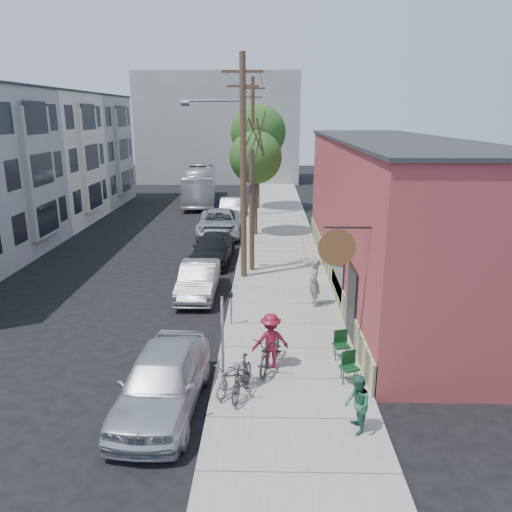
{
  "coord_description": "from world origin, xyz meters",
  "views": [
    {
      "loc": [
        3.53,
        -17.09,
        7.62
      ],
      "look_at": [
        3.05,
        4.28,
        1.5
      ],
      "focal_mm": 35.0,
      "sensor_mm": 36.0,
      "label": 1
    }
  ],
  "objects_px": {
    "car_0": "(162,381)",
    "car_1": "(198,280)",
    "car_4": "(231,208)",
    "tree_leafy_far": "(258,132)",
    "car_2": "(213,249)",
    "parking_meter_near": "(231,303)",
    "patron_green": "(357,404)",
    "utility_pole_near": "(242,165)",
    "cyclist": "(270,341)",
    "car_3": "(219,223)",
    "bus": "(200,185)",
    "patio_chair_b": "(349,368)",
    "parked_bike_b": "(232,375)",
    "sign_post": "(223,336)",
    "tree_bare": "(252,211)",
    "tree_leafy_mid": "(256,158)",
    "patio_chair_a": "(341,345)",
    "parked_bike_a": "(242,377)",
    "patron_grey": "(314,282)",
    "parking_meter_far": "(244,239)"
  },
  "relations": [
    {
      "from": "utility_pole_near",
      "to": "tree_leafy_far",
      "type": "distance_m",
      "value": 17.81
    },
    {
      "from": "patio_chair_b",
      "to": "car_0",
      "type": "bearing_deg",
      "value": 170.04
    },
    {
      "from": "tree_bare",
      "to": "car_3",
      "type": "bearing_deg",
      "value": 106.73
    },
    {
      "from": "cyclist",
      "to": "parked_bike_a",
      "type": "bearing_deg",
      "value": 50.44
    },
    {
      "from": "utility_pole_near",
      "to": "parked_bike_a",
      "type": "xyz_separation_m",
      "value": [
        0.48,
        -10.4,
        -4.73
      ]
    },
    {
      "from": "parked_bike_b",
      "to": "bus",
      "type": "relative_size",
      "value": 0.16
    },
    {
      "from": "bus",
      "to": "tree_leafy_far",
      "type": "bearing_deg",
      "value": -39.45
    },
    {
      "from": "cyclist",
      "to": "patio_chair_b",
      "type": "bearing_deg",
      "value": 148.0
    },
    {
      "from": "parking_meter_near",
      "to": "car_3",
      "type": "height_order",
      "value": "car_3"
    },
    {
      "from": "parking_meter_near",
      "to": "patron_green",
      "type": "height_order",
      "value": "patron_green"
    },
    {
      "from": "tree_leafy_mid",
      "to": "sign_post",
      "type": "bearing_deg",
      "value": -91.36
    },
    {
      "from": "parked_bike_b",
      "to": "bus",
      "type": "distance_m",
      "value": 31.92
    },
    {
      "from": "utility_pole_near",
      "to": "tree_bare",
      "type": "height_order",
      "value": "utility_pole_near"
    },
    {
      "from": "tree_bare",
      "to": "patio_chair_b",
      "type": "bearing_deg",
      "value": -73.65
    },
    {
      "from": "parked_bike_a",
      "to": "utility_pole_near",
      "type": "bearing_deg",
      "value": 106.7
    },
    {
      "from": "parking_meter_near",
      "to": "patron_grey",
      "type": "distance_m",
      "value": 3.75
    },
    {
      "from": "cyclist",
      "to": "bus",
      "type": "distance_m",
      "value": 30.81
    },
    {
      "from": "parked_bike_b",
      "to": "car_0",
      "type": "distance_m",
      "value": 1.97
    },
    {
      "from": "patio_chair_b",
      "to": "car_2",
      "type": "distance_m",
      "value": 13.57
    },
    {
      "from": "tree_leafy_far",
      "to": "car_1",
      "type": "xyz_separation_m",
      "value": [
        -2.21,
        -20.06,
        -5.46
      ]
    },
    {
      "from": "parked_bike_a",
      "to": "bus",
      "type": "relative_size",
      "value": 0.16
    },
    {
      "from": "utility_pole_near",
      "to": "parked_bike_a",
      "type": "bearing_deg",
      "value": -87.37
    },
    {
      "from": "sign_post",
      "to": "tree_bare",
      "type": "distance_m",
      "value": 11.33
    },
    {
      "from": "tree_leafy_mid",
      "to": "parked_bike_a",
      "type": "height_order",
      "value": "tree_leafy_mid"
    },
    {
      "from": "car_0",
      "to": "car_4",
      "type": "relative_size",
      "value": 1.11
    },
    {
      "from": "car_0",
      "to": "car_4",
      "type": "height_order",
      "value": "car_0"
    },
    {
      "from": "cyclist",
      "to": "parked_bike_b",
      "type": "height_order",
      "value": "cyclist"
    },
    {
      "from": "tree_bare",
      "to": "car_2",
      "type": "distance_m",
      "value": 3.69
    },
    {
      "from": "tree_leafy_mid",
      "to": "car_1",
      "type": "bearing_deg",
      "value": -101.42
    },
    {
      "from": "cyclist",
      "to": "car_2",
      "type": "bearing_deg",
      "value": -88.26
    },
    {
      "from": "cyclist",
      "to": "parked_bike_b",
      "type": "bearing_deg",
      "value": 38.23
    },
    {
      "from": "car_0",
      "to": "car_1",
      "type": "distance_m",
      "value": 8.67
    },
    {
      "from": "parking_meter_near",
      "to": "bus",
      "type": "xyz_separation_m",
      "value": [
        -4.68,
        27.03,
        0.54
      ]
    },
    {
      "from": "patio_chair_b",
      "to": "patron_grey",
      "type": "relative_size",
      "value": 0.45
    },
    {
      "from": "tree_leafy_mid",
      "to": "tree_leafy_far",
      "type": "height_order",
      "value": "tree_leafy_far"
    },
    {
      "from": "sign_post",
      "to": "patron_grey",
      "type": "bearing_deg",
      "value": 64.81
    },
    {
      "from": "patron_green",
      "to": "patio_chair_a",
      "type": "bearing_deg",
      "value": 175.29
    },
    {
      "from": "patron_green",
      "to": "car_3",
      "type": "relative_size",
      "value": 0.25
    },
    {
      "from": "car_3",
      "to": "patron_green",
      "type": "bearing_deg",
      "value": -77.74
    },
    {
      "from": "utility_pole_near",
      "to": "car_4",
      "type": "distance_m",
      "value": 15.32
    },
    {
      "from": "utility_pole_near",
      "to": "patron_green",
      "type": "distance_m",
      "value": 13.26
    },
    {
      "from": "patio_chair_b",
      "to": "car_3",
      "type": "height_order",
      "value": "car_3"
    },
    {
      "from": "tree_leafy_far",
      "to": "car_2",
      "type": "distance_m",
      "value": 16.03
    },
    {
      "from": "car_1",
      "to": "car_4",
      "type": "xyz_separation_m",
      "value": [
        0.21,
        16.77,
        0.02
      ]
    },
    {
      "from": "tree_leafy_mid",
      "to": "patio_chair_b",
      "type": "height_order",
      "value": "tree_leafy_mid"
    },
    {
      "from": "patron_green",
      "to": "car_4",
      "type": "xyz_separation_m",
      "value": [
        -4.93,
        26.51,
        -0.15
      ]
    },
    {
      "from": "patio_chair_a",
      "to": "car_4",
      "type": "distance_m",
      "value": 23.28
    },
    {
      "from": "utility_pole_near",
      "to": "cyclist",
      "type": "xyz_separation_m",
      "value": [
        1.27,
        -8.85,
        -4.39
      ]
    },
    {
      "from": "parked_bike_b",
      "to": "car_0",
      "type": "relative_size",
      "value": 0.35
    },
    {
      "from": "parking_meter_near",
      "to": "parking_meter_far",
      "type": "bearing_deg",
      "value": 90.0
    }
  ]
}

